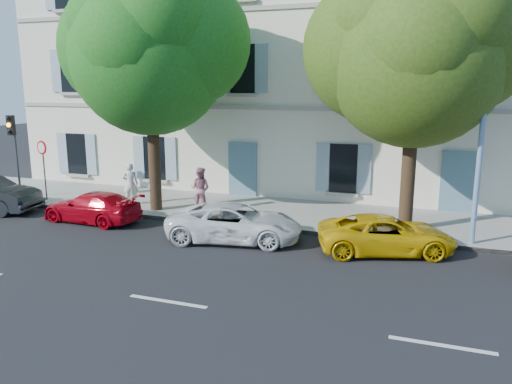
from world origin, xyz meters
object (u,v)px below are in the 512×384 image
at_px(road_sign, 43,157).
at_px(tree_right, 416,59).
at_px(tree_left, 150,57).
at_px(traffic_light, 13,139).
at_px(car_red_coupe, 92,207).
at_px(street_lamp, 486,91).
at_px(pedestrian_a, 130,184).
at_px(car_yellow_supercar, 386,234).
at_px(car_white_coupe, 235,223).
at_px(pedestrian_b, 200,189).

bearing_deg(road_sign, tree_right, 1.68).
height_order(tree_left, traffic_light, tree_left).
bearing_deg(car_red_coupe, street_lamp, 99.17).
height_order(traffic_light, pedestrian_a, traffic_light).
relative_size(car_red_coupe, car_yellow_supercar, 0.94).
height_order(car_yellow_supercar, street_lamp, street_lamp).
xyz_separation_m(car_white_coupe, tree_right, (5.14, 2.60, 5.15)).
xyz_separation_m(road_sign, street_lamp, (16.69, -0.57, 2.81)).
relative_size(car_red_coupe, pedestrian_b, 2.26).
distance_m(car_red_coupe, street_lamp, 13.70).
bearing_deg(pedestrian_b, car_yellow_supercar, 162.71).
relative_size(traffic_light, street_lamp, 0.43).
xyz_separation_m(road_sign, pedestrian_a, (3.84, 0.55, -0.97)).
bearing_deg(pedestrian_b, car_white_coupe, 133.13).
distance_m(tree_right, traffic_light, 16.36).
bearing_deg(street_lamp, road_sign, 178.04).
relative_size(car_yellow_supercar, road_sign, 1.61).
height_order(car_white_coupe, tree_right, tree_right).
distance_m(street_lamp, pedestrian_b, 10.50).
height_order(tree_left, road_sign, tree_left).
height_order(tree_left, pedestrian_a, tree_left).
xyz_separation_m(car_red_coupe, tree_right, (10.94, 2.22, 5.20)).
height_order(tree_left, tree_right, tree_left).
height_order(traffic_light, road_sign, traffic_light).
relative_size(road_sign, pedestrian_b, 1.49).
distance_m(tree_right, pedestrian_b, 9.04).
height_order(traffic_light, street_lamp, street_lamp).
distance_m(car_red_coupe, traffic_light, 5.82).
bearing_deg(traffic_light, car_yellow_supercar, -6.04).
bearing_deg(tree_left, road_sign, -178.88).
relative_size(traffic_light, pedestrian_b, 2.10).
bearing_deg(tree_right, pedestrian_b, 178.79).
distance_m(car_red_coupe, tree_left, 5.93).
bearing_deg(car_yellow_supercar, pedestrian_b, 54.43).
height_order(tree_right, traffic_light, tree_right).
relative_size(street_lamp, pedestrian_a, 4.81).
relative_size(tree_left, street_lamp, 1.10).
distance_m(car_white_coupe, pedestrian_a, 6.29).
xyz_separation_m(car_white_coupe, pedestrian_a, (-5.66, 2.71, 0.40)).
bearing_deg(road_sign, car_red_coupe, -25.76).
distance_m(car_yellow_supercar, pedestrian_b, 7.64).
bearing_deg(car_yellow_supercar, pedestrian_a, 59.80).
relative_size(car_white_coupe, street_lamp, 0.53).
height_order(car_white_coupe, tree_left, tree_left).
bearing_deg(tree_right, pedestrian_a, 179.38).
xyz_separation_m(car_red_coupe, pedestrian_a, (0.14, 2.33, 0.44)).
xyz_separation_m(street_lamp, pedestrian_b, (-9.73, 1.16, -3.78)).
bearing_deg(street_lamp, pedestrian_a, 175.03).
distance_m(tree_right, street_lamp, 2.47).
relative_size(car_yellow_supercar, pedestrian_a, 2.39).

